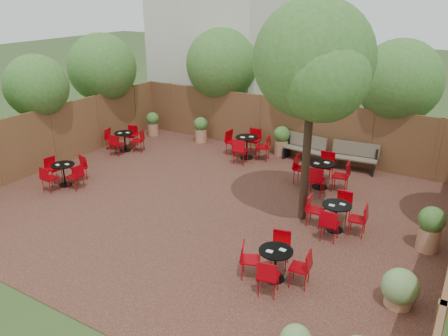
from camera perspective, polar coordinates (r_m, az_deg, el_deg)
The scene contains 12 objects.
ground at distance 12.20m, azimuth -2.09°, elevation -4.92°, with size 80.00×80.00×0.00m, color #354F23.
courtyard_paving at distance 12.20m, azimuth -2.09°, elevation -4.88°, with size 12.00×10.00×0.02m, color #3A1C17.
fence_back at distance 15.97m, azimuth 7.68°, elevation 5.33°, with size 12.00×0.08×2.00m, color #563320.
fence_left at distance 15.70m, azimuth -20.90°, elevation 3.77°, with size 0.08×10.00×2.00m, color #563320.
neighbour_building at distance 20.11m, azimuth -0.58°, elevation 17.63°, with size 5.00×4.00×8.00m, color beige.
overhang_foliage at distance 14.80m, azimuth 2.21°, elevation 11.18°, with size 15.71×10.61×2.74m.
courtyard_tree at distance 10.50m, azimuth 11.23°, elevation 12.59°, with size 2.86×2.77×5.40m.
park_bench_left at distance 15.45m, azimuth 10.35°, elevation 2.57°, with size 1.49×0.63×0.89m.
park_bench_right at distance 14.99m, azimuth 16.31°, elevation 1.45°, with size 1.52×0.66×0.91m.
bistro_tables at distance 13.09m, azimuth 0.77°, elevation -0.85°, with size 9.83×7.39×0.90m.
planters at distance 14.77m, azimuth 4.43°, elevation 2.32°, with size 11.32×4.58×1.06m.
low_shrubs at distance 8.23m, azimuth 17.83°, elevation -18.18°, with size 1.77×2.76×0.74m.
Camera 1 is at (5.97, -9.11, 5.51)m, focal length 35.75 mm.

